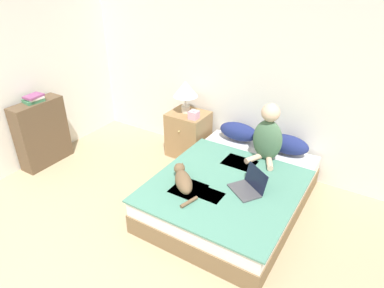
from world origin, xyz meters
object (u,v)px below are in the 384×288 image
nightstand (188,134)px  pillow_near (239,132)px  table_lamp (185,90)px  tissue_box (194,115)px  book_stack_top (34,99)px  pillow_far (287,144)px  bookshelf (42,133)px  laptop_open (248,186)px  bed (232,192)px  cat_tabby (183,180)px  person_sitting (268,136)px

nightstand → pillow_near: bearing=6.0°
nightstand → table_lamp: 0.65m
tissue_box → book_stack_top: book_stack_top is taller
pillow_far → bookshelf: 3.25m
pillow_far → laptop_open: (-0.08, -0.98, -0.06)m
bed → table_lamp: 1.56m
pillow_near → pillow_far: size_ratio=1.00×
table_lamp → bookshelf: table_lamp is taller
pillow_near → book_stack_top: 2.69m
laptop_open → book_stack_top: size_ratio=1.70×
bed → nightstand: (-1.07, 0.75, 0.12)m
book_stack_top → laptop_open: bearing=6.7°
pillow_near → cat_tabby: 1.29m
laptop_open → nightstand: 1.60m
book_stack_top → pillow_near: bearing=29.7°
pillow_far → laptop_open: 0.99m
laptop_open → table_lamp: table_lamp is taller
laptop_open → book_stack_top: book_stack_top is taller
pillow_near → person_sitting: bearing=-29.9°
bed → book_stack_top: (-2.64, -0.49, 0.75)m
pillow_far → tissue_box: bearing=-171.1°
pillow_near → book_stack_top: (-2.31, -1.32, 0.42)m
pillow_near → bookshelf: bearing=-150.3°
nightstand → table_lamp: (-0.05, 0.01, 0.65)m
cat_tabby → bookshelf: bearing=45.7°
pillow_far → person_sitting: size_ratio=0.74×
pillow_near → person_sitting: (0.49, -0.28, 0.20)m
nightstand → bed: bearing=-35.2°
pillow_near → tissue_box: tissue_box is taller
nightstand → bookshelf: bearing=-141.7°
table_lamp → tissue_box: (0.21, -0.13, -0.27)m
pillow_near → cat_tabby: bearing=-91.6°
person_sitting → table_lamp: person_sitting is taller
cat_tabby → tissue_box: bearing=-18.8°
person_sitting → cat_tabby: size_ratio=1.41×
book_stack_top → pillow_far: bearing=23.9°
pillow_near → tissue_box: bearing=-161.4°
pillow_near → laptop_open: laptop_open is taller
person_sitting → bookshelf: (-2.80, -1.04, -0.27)m
person_sitting → bookshelf: bearing=-159.7°
pillow_far → cat_tabby: 1.46m
bed → table_lamp: size_ratio=4.39×
bed → pillow_near: size_ratio=3.73×
pillow_near → nightstand: bearing=-174.0°
person_sitting → nightstand: (-1.23, 0.20, -0.40)m
bookshelf → book_stack_top: (-0.00, 0.00, 0.50)m
person_sitting → table_lamp: (-1.28, 0.22, 0.25)m
person_sitting → laptop_open: size_ratio=1.66×
pillow_near → book_stack_top: bearing=-150.3°
cat_tabby → tissue_box: 1.24m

